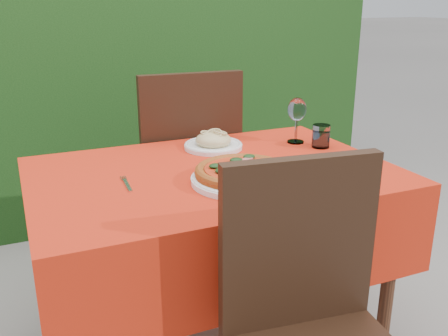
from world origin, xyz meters
name	(u,v)px	position (x,y,z in m)	size (l,w,h in m)	color
hedge	(117,69)	(0.00, 1.55, 0.92)	(3.20, 0.55, 1.78)	black
dining_table	(213,209)	(0.00, 0.00, 0.60)	(1.26, 0.86, 0.75)	#4C2A18
chair_near	(314,322)	(0.01, -0.65, 0.54)	(0.48, 0.48, 0.95)	black
chair_far	(186,163)	(0.10, 0.58, 0.59)	(0.48, 0.48, 1.02)	black
pizza_plate	(243,174)	(0.04, -0.16, 0.78)	(0.37, 0.37, 0.06)	white
pasta_plate	(213,143)	(0.10, 0.25, 0.77)	(0.24, 0.24, 0.07)	white
water_glass	(321,137)	(0.51, 0.09, 0.79)	(0.07, 0.07, 0.09)	silver
wine_glass	(297,111)	(0.45, 0.19, 0.88)	(0.08, 0.08, 0.19)	silver
fork	(127,185)	(-0.31, -0.04, 0.75)	(0.02, 0.16, 0.00)	silver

